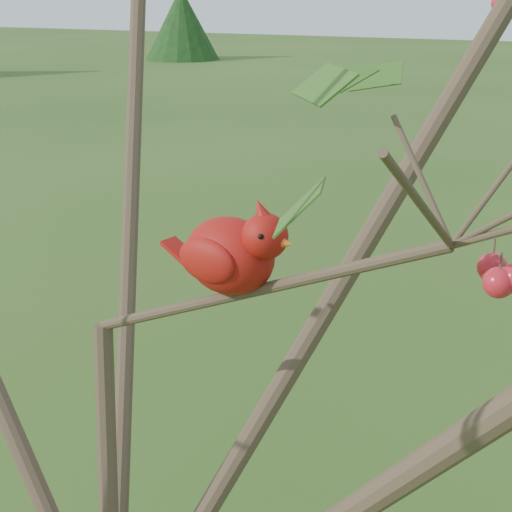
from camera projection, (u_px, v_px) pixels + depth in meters
The scene contains 2 objects.
crabapple_tree at pixel (86, 261), 1.17m from camera, with size 2.35×2.05×2.95m.
cardinal at pixel (234, 253), 1.17m from camera, with size 0.25×0.14×0.17m.
Camera 1 is at (0.75, -0.90, 2.51)m, focal length 55.00 mm.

